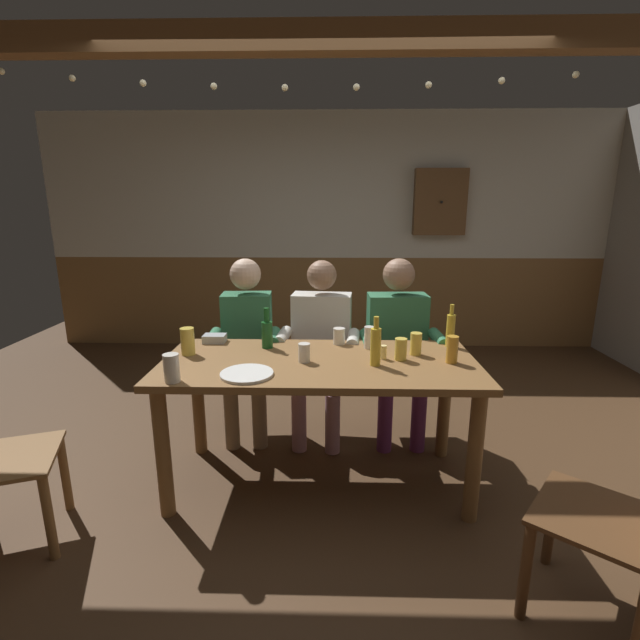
# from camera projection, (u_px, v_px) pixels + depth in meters

# --- Properties ---
(ground_plane) EXTENTS (7.51, 7.51, 0.00)m
(ground_plane) POSITION_uv_depth(u_px,v_px,m) (319.00, 475.00, 2.83)
(ground_plane) COLOR #4C331E
(back_wall_upper) EXTENTS (6.26, 0.12, 1.56)m
(back_wall_upper) POSITION_uv_depth(u_px,v_px,m) (326.00, 187.00, 5.06)
(back_wall_upper) COLOR beige
(back_wall_wainscot) EXTENTS (6.26, 0.12, 1.04)m
(back_wall_wainscot) POSITION_uv_depth(u_px,v_px,m) (326.00, 301.00, 5.38)
(back_wall_wainscot) COLOR brown
(back_wall_wainscot) RESTS_ON ground_plane
(ceiling_beam) EXTENTS (5.63, 0.14, 0.16)m
(ceiling_beam) POSITION_uv_depth(u_px,v_px,m) (321.00, 38.00, 2.52)
(ceiling_beam) COLOR brown
(dining_table) EXTENTS (1.78, 0.81, 0.77)m
(dining_table) POSITION_uv_depth(u_px,v_px,m) (319.00, 379.00, 2.61)
(dining_table) COLOR brown
(dining_table) RESTS_ON ground_plane
(person_0) EXTENTS (0.50, 0.52, 1.26)m
(person_0) POSITION_uv_depth(u_px,v_px,m) (247.00, 340.00, 3.23)
(person_0) COLOR #33724C
(person_0) RESTS_ON ground_plane
(person_1) EXTENTS (0.58, 0.53, 1.25)m
(person_1) POSITION_uv_depth(u_px,v_px,m) (321.00, 342.00, 3.21)
(person_1) COLOR silver
(person_1) RESTS_ON ground_plane
(person_2) EXTENTS (0.56, 0.51, 1.27)m
(person_2) POSITION_uv_depth(u_px,v_px,m) (398.00, 340.00, 3.20)
(person_2) COLOR #33724C
(person_2) RESTS_ON ground_plane
(chair_empty_near_right) EXTENTS (0.62, 0.62, 0.88)m
(chair_empty_near_right) POSITION_uv_depth(u_px,v_px,m) (624.00, 521.00, 1.71)
(chair_empty_near_right) COLOR brown
(chair_empty_near_right) RESTS_ON ground_plane
(table_candle) EXTENTS (0.04, 0.04, 0.08)m
(table_candle) POSITION_uv_depth(u_px,v_px,m) (383.00, 352.00, 2.59)
(table_candle) COLOR #F9E08C
(table_candle) RESTS_ON dining_table
(condiment_caddy) EXTENTS (0.14, 0.10, 0.05)m
(condiment_caddy) POSITION_uv_depth(u_px,v_px,m) (215.00, 338.00, 2.91)
(condiment_caddy) COLOR #B2B7BC
(condiment_caddy) RESTS_ON dining_table
(plate_0) EXTENTS (0.27, 0.27, 0.01)m
(plate_0) POSITION_uv_depth(u_px,v_px,m) (247.00, 374.00, 2.35)
(plate_0) COLOR white
(plate_0) RESTS_ON dining_table
(bottle_0) EXTENTS (0.07, 0.07, 0.25)m
(bottle_0) POSITION_uv_depth(u_px,v_px,m) (267.00, 333.00, 2.78)
(bottle_0) COLOR #195923
(bottle_0) RESTS_ON dining_table
(bottle_1) EXTENTS (0.05, 0.05, 0.27)m
(bottle_1) POSITION_uv_depth(u_px,v_px,m) (451.00, 329.00, 2.80)
(bottle_1) COLOR gold
(bottle_1) RESTS_ON dining_table
(bottle_2) EXTENTS (0.06, 0.06, 0.27)m
(bottle_2) POSITION_uv_depth(u_px,v_px,m) (376.00, 345.00, 2.47)
(bottle_2) COLOR gold
(bottle_2) RESTS_ON dining_table
(pint_glass_0) EXTENTS (0.07, 0.07, 0.11)m
(pint_glass_0) POSITION_uv_depth(u_px,v_px,m) (304.00, 353.00, 2.54)
(pint_glass_0) COLOR white
(pint_glass_0) RESTS_ON dining_table
(pint_glass_1) EXTENTS (0.07, 0.07, 0.13)m
(pint_glass_1) POSITION_uv_depth(u_px,v_px,m) (401.00, 349.00, 2.57)
(pint_glass_1) COLOR #E5C64C
(pint_glass_1) RESTS_ON dining_table
(pint_glass_2) EXTENTS (0.08, 0.08, 0.14)m
(pint_glass_2) POSITION_uv_depth(u_px,v_px,m) (172.00, 368.00, 2.25)
(pint_glass_2) COLOR white
(pint_glass_2) RESTS_ON dining_table
(pint_glass_3) EXTENTS (0.06, 0.06, 0.14)m
(pint_glass_3) POSITION_uv_depth(u_px,v_px,m) (369.00, 337.00, 2.78)
(pint_glass_3) COLOR white
(pint_glass_3) RESTS_ON dining_table
(pint_glass_4) EXTENTS (0.06, 0.06, 0.15)m
(pint_glass_4) POSITION_uv_depth(u_px,v_px,m) (452.00, 350.00, 2.52)
(pint_glass_4) COLOR gold
(pint_glass_4) RESTS_ON dining_table
(pint_glass_5) EXTENTS (0.07, 0.07, 0.10)m
(pint_glass_5) POSITION_uv_depth(u_px,v_px,m) (339.00, 336.00, 2.87)
(pint_glass_5) COLOR white
(pint_glass_5) RESTS_ON dining_table
(pint_glass_6) EXTENTS (0.08, 0.08, 0.16)m
(pint_glass_6) POSITION_uv_depth(u_px,v_px,m) (188.00, 341.00, 2.66)
(pint_glass_6) COLOR #E5C64C
(pint_glass_6) RESTS_ON dining_table
(pint_glass_7) EXTENTS (0.07, 0.07, 0.13)m
(pint_glass_7) POSITION_uv_depth(u_px,v_px,m) (416.00, 344.00, 2.66)
(pint_glass_7) COLOR #E5C64C
(pint_glass_7) RESTS_ON dining_table
(wall_dart_cabinet) EXTENTS (0.56, 0.15, 0.70)m
(wall_dart_cabinet) POSITION_uv_depth(u_px,v_px,m) (440.00, 202.00, 4.94)
(wall_dart_cabinet) COLOR brown
(string_lights) EXTENTS (4.42, 0.04, 0.18)m
(string_lights) POSITION_uv_depth(u_px,v_px,m) (321.00, 77.00, 2.52)
(string_lights) COLOR #F9EAB2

